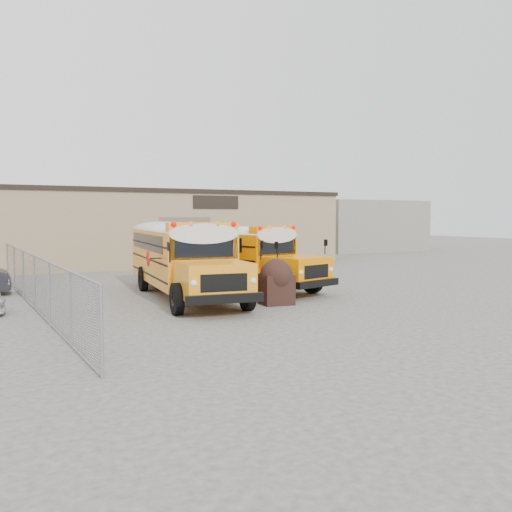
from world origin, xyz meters
TOP-DOWN VIEW (x-y plane):
  - ground at (0.00, 0.00)m, footprint 120.00×120.00m
  - warehouse at (-0.00, 19.99)m, footprint 30.20×10.20m
  - chainlink_fence at (-6.00, 3.00)m, footprint 0.07×18.07m
  - distant_building_right at (24.00, 24.00)m, footprint 10.00×8.00m
  - school_bus_left at (0.24, 9.67)m, footprint 3.75×10.09m
  - school_bus_right at (0.63, 10.76)m, footprint 4.64×9.47m
  - tarp_bundle at (1.52, 0.26)m, footprint 1.17×1.16m

SIDE VIEW (x-z plane):
  - ground at x=0.00m, z-range 0.00..0.00m
  - tarp_bundle at x=1.52m, z-range 0.02..1.60m
  - chainlink_fence at x=-6.00m, z-range 0.00..1.80m
  - school_bus_right at x=0.63m, z-range 0.21..2.91m
  - school_bus_left at x=0.24m, z-range 0.23..3.11m
  - distant_building_right at x=24.00m, z-range 0.00..4.40m
  - warehouse at x=0.00m, z-range 0.04..4.71m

